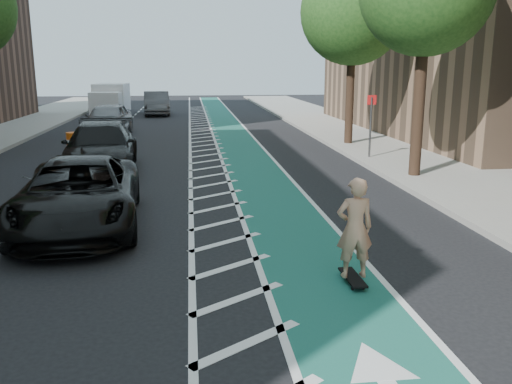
{
  "coord_description": "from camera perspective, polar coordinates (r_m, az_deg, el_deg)",
  "views": [
    {
      "loc": [
        0.85,
        -7.79,
        3.54
      ],
      "look_at": [
        2.1,
        2.6,
        1.1
      ],
      "focal_mm": 38.0,
      "sensor_mm": 36.0,
      "label": 1
    }
  ],
  "objects": [
    {
      "name": "ground",
      "position": [
        8.6,
        -12.17,
        -11.5
      ],
      "size": [
        120.0,
        120.0,
        0.0
      ],
      "primitive_type": "plane",
      "color": "black",
      "rests_on": "ground"
    },
    {
      "name": "barrel_a",
      "position": [
        11.86,
        -21.55,
        -2.74
      ],
      "size": [
        0.75,
        0.75,
        1.03
      ],
      "color": "#DC550B",
      "rests_on": "ground"
    },
    {
      "name": "sign_post",
      "position": [
        21.03,
        11.97,
        6.88
      ],
      "size": [
        0.35,
        0.08,
        2.47
      ],
      "color": "#4C4C4C",
      "rests_on": "ground"
    },
    {
      "name": "box_truck",
      "position": [
        44.27,
        -15.08,
        9.41
      ],
      "size": [
        2.53,
        5.31,
        2.18
      ],
      "rotation": [
        0.0,
        0.0,
        -0.04
      ],
      "color": "white",
      "rests_on": "ground"
    },
    {
      "name": "barrel_c",
      "position": [
        22.98,
        -18.62,
        4.72
      ],
      "size": [
        0.7,
        0.7,
        0.95
      ],
      "color": "#E5540C",
      "rests_on": "ground"
    },
    {
      "name": "skateboard",
      "position": [
        9.28,
        10.13,
        -8.86
      ],
      "size": [
        0.26,
        0.89,
        0.12
      ],
      "rotation": [
        0.0,
        0.0,
        0.01
      ],
      "color": "black",
      "rests_on": "ground"
    },
    {
      "name": "bike_lane",
      "position": [
        18.27,
        0.01,
        1.98
      ],
      "size": [
        2.0,
        90.0,
        0.01
      ],
      "primitive_type": "cube",
      "color": "#18564E",
      "rests_on": "ground"
    },
    {
      "name": "buffer_strip",
      "position": [
        18.15,
        -4.7,
        1.86
      ],
      "size": [
        1.4,
        90.0,
        0.01
      ],
      "primitive_type": "cube",
      "color": "silver",
      "rests_on": "ground"
    },
    {
      "name": "barrel_b",
      "position": [
        20.56,
        -14.24,
        3.97
      ],
      "size": [
        0.63,
        0.63,
        0.86
      ],
      "color": "#DD4D0B",
      "rests_on": "ground"
    },
    {
      "name": "sidewalk_right",
      "position": [
        20.08,
        18.76,
        2.5
      ],
      "size": [
        5.0,
        90.0,
        0.15
      ],
      "primitive_type": "cube",
      "color": "gray",
      "rests_on": "ground"
    },
    {
      "name": "curb_right",
      "position": [
        19.16,
        12.13,
        2.44
      ],
      "size": [
        0.12,
        90.0,
        0.16
      ],
      "primitive_type": "cube",
      "color": "gray",
      "rests_on": "ground"
    },
    {
      "name": "car_silver",
      "position": [
        29.33,
        -15.32,
        7.39
      ],
      "size": [
        2.35,
        5.05,
        1.67
      ],
      "primitive_type": "imported",
      "rotation": [
        0.0,
        0.0,
        -0.08
      ],
      "color": "gray",
      "rests_on": "ground"
    },
    {
      "name": "suv_near",
      "position": [
        12.63,
        -18.17,
        -0.22
      ],
      "size": [
        2.95,
        5.69,
        1.53
      ],
      "primitive_type": "imported",
      "rotation": [
        0.0,
        0.0,
        0.07
      ],
      "color": "black",
      "rests_on": "ground"
    },
    {
      "name": "skateboarder",
      "position": [
        9.0,
        10.35,
        -3.75
      ],
      "size": [
        0.62,
        0.41,
        1.69
      ],
      "primitive_type": "imported",
      "rotation": [
        0.0,
        0.0,
        3.16
      ],
      "color": "tan",
      "rests_on": "skateboard"
    },
    {
      "name": "car_grey",
      "position": [
        41.18,
        -10.42,
        9.18
      ],
      "size": [
        2.18,
        5.27,
        1.7
      ],
      "primitive_type": "imported",
      "rotation": [
        0.0,
        0.0,
        0.08
      ],
      "color": "#515256",
      "rests_on": "ground"
    },
    {
      "name": "tree_r_d",
      "position": [
        24.91,
        10.08,
        18.09
      ],
      "size": [
        4.2,
        4.2,
        7.9
      ],
      "color": "#382619",
      "rests_on": "ground"
    },
    {
      "name": "suv_far",
      "position": [
        19.09,
        -16.05,
        4.45
      ],
      "size": [
        2.67,
        5.83,
        1.65
      ],
      "primitive_type": "imported",
      "rotation": [
        0.0,
        0.0,
        0.06
      ],
      "color": "black",
      "rests_on": "ground"
    }
  ]
}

